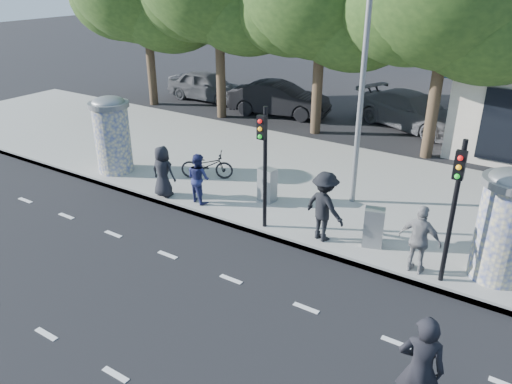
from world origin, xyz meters
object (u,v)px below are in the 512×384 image
Objects in this scene: cabinet_left at (267,185)px; car_mid at (279,99)px; street_lamp at (365,46)px; ped_d at (324,206)px; ped_a at (163,172)px; cabinet_right at (373,227)px; traffic_pole_near at (264,157)px; traffic_pole_far at (455,199)px; man_road at (420,370)px; ad_column_left at (112,133)px; ped_c at (198,178)px; ped_e at (420,240)px; bicycle at (207,165)px; ad_column_right at (506,223)px; car_left at (207,86)px; car_right at (412,111)px.

cabinet_left is 10.25m from car_mid.
ped_d is (0.26, -2.53, -3.70)m from street_lamp.
cabinet_right is at bearing -179.24° from ped_a.
traffic_pole_near is 1.00× the size of traffic_pole_far.
cabinet_right is at bearing -73.86° from man_road.
ad_column_left reaches higher than ped_c.
ped_d is at bearing -0.89° from ped_e.
street_lamp is 4.90× the size of ped_a.
ad_column_right is at bearing -124.75° from bicycle.
cabinet_right is at bearing -162.62° from ped_c.
traffic_pole_far is at bearing -125.75° from car_left.
ped_e is at bearing -152.99° from ad_column_right.
cabinet_right is at bearing -55.41° from street_lamp.
man_road is at bearing 148.91° from ped_d.
car_right reaches higher than cabinet_left.
ped_a is 1.56× the size of cabinet_right.
traffic_pole_near reaches higher than ped_a.
traffic_pole_near reaches higher than man_road.
car_right is at bearing 87.95° from traffic_pole_near.
ped_e is at bearing -167.04° from ped_d.
traffic_pole_far reaches higher than car_left.
cabinet_right is at bearing -145.21° from ped_d.
car_mid is (4.86, -0.52, 0.02)m from car_left.
ad_column_left is 0.78× the size of traffic_pole_near.
ad_column_right is 1.87m from ped_e.
car_right is at bearing 110.14° from traffic_pole_far.
bicycle is (-4.88, -0.92, -4.18)m from street_lamp.
ped_a is 0.30× the size of car_right.
ad_column_left is at bearing 0.69° from ped_e.
traffic_pole_far is 3.22× the size of cabinet_left.
car_mid is (-10.52, 10.51, -1.42)m from traffic_pole_far.
traffic_pole_near is at bearing -55.06° from cabinet_left.
man_road is 0.43× the size of car_left.
car_mid is (-11.52, 9.60, -0.73)m from ad_column_right.
ad_column_left is at bearing 162.28° from cabinet_right.
bicycle is 10.74m from car_right.
bicycle is at bearing 0.32° from ped_d.
street_lamp is 4.49m from ped_d.
traffic_pole_far is at bearing -145.99° from car_mid.
ped_a is at bearing 179.80° from car_mid.
car_right is at bearing -90.66° from ped_c.
car_left is (-9.77, 9.52, 0.11)m from cabinet_left.
car_mid is (-11.11, 14.48, -0.20)m from man_road.
bicycle is (-9.28, 1.02, -0.92)m from ad_column_right.
cabinet_left is 13.64m from car_left.
traffic_pole_far is 0.69× the size of car_mid.
traffic_pole_near is at bearing -116.23° from street_lamp.
man_road is 0.41× the size of car_mid.
ped_d is (1.66, 0.31, -1.13)m from traffic_pole_near.
car_left is (-3.98, 10.32, -0.75)m from ad_column_left.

